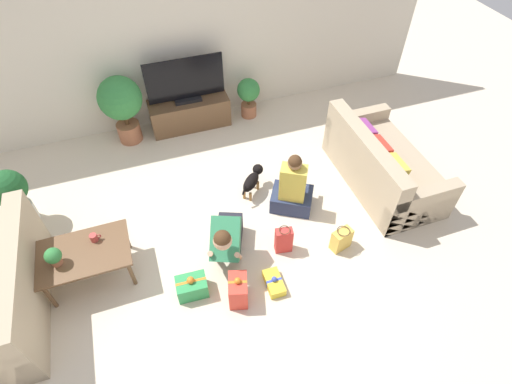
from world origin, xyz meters
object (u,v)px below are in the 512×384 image
(tabletop_plant, at_px, (53,257))
(potted_plant_back_right, at_px, (249,95))
(person_sitting, at_px, (292,190))
(gift_bag_b, at_px, (284,240))
(gift_bag_a, at_px, (341,239))
(dog, at_px, (253,179))
(potted_plant_back_left, at_px, (121,103))
(sofa_right, at_px, (381,166))
(coffee_table, at_px, (84,255))
(person_kneeling, at_px, (227,237))
(tv_console, at_px, (190,113))
(mug, at_px, (94,238))
(gift_box_c, at_px, (192,287))
(tv, at_px, (185,83))
(gift_box_a, at_px, (238,290))
(potted_plant_corner_left, at_px, (11,194))
(gift_box_b, at_px, (274,283))

(tabletop_plant, bearing_deg, potted_plant_back_right, 39.61)
(person_sitting, distance_m, gift_bag_b, 0.71)
(potted_plant_back_right, bearing_deg, person_sitting, -92.96)
(gift_bag_b, bearing_deg, gift_bag_a, -16.00)
(dog, relative_size, tabletop_plant, 1.89)
(potted_plant_back_left, xyz_separation_m, gift_bag_a, (2.13, -2.89, -0.53))
(person_sitting, height_order, gift_bag_a, person_sitting)
(sofa_right, relative_size, gift_bag_b, 4.66)
(coffee_table, height_order, tabletop_plant, tabletop_plant)
(person_kneeling, bearing_deg, tv_console, 108.99)
(tv_console, relative_size, potted_plant_back_right, 1.85)
(tv_console, distance_m, mug, 2.74)
(gift_box_c, bearing_deg, gift_bag_b, 10.26)
(coffee_table, distance_m, dog, 2.24)
(tv, distance_m, potted_plant_back_left, 0.97)
(potted_plant_back_left, height_order, gift_box_c, potted_plant_back_left)
(gift_box_a, relative_size, gift_bag_a, 1.27)
(potted_plant_corner_left, bearing_deg, mug, -47.72)
(potted_plant_back_right, height_order, gift_box_c, potted_plant_back_right)
(coffee_table, relative_size, tv, 0.83)
(tv_console, bearing_deg, potted_plant_corner_left, -152.19)
(person_sitting, bearing_deg, gift_box_a, 75.48)
(potted_plant_corner_left, bearing_deg, potted_plant_back_left, 40.11)
(potted_plant_corner_left, relative_size, gift_box_a, 2.07)
(tabletop_plant, bearing_deg, coffee_table, 12.40)
(potted_plant_back_right, bearing_deg, coffee_table, -138.44)
(potted_plant_back_right, xyz_separation_m, gift_box_a, (-1.16, -3.14, -0.23))
(gift_box_c, bearing_deg, potted_plant_corner_left, 136.45)
(person_kneeling, relative_size, gift_bag_b, 2.14)
(person_kneeling, bearing_deg, dog, 77.78)
(gift_box_a, distance_m, gift_box_b, 0.44)
(gift_box_c, relative_size, mug, 2.85)
(potted_plant_corner_left, relative_size, gift_bag_b, 2.16)
(gift_box_a, bearing_deg, mug, 144.99)
(tv, relative_size, potted_plant_corner_left, 1.40)
(coffee_table, height_order, gift_bag_b, coffee_table)
(gift_bag_b, bearing_deg, coffee_table, 170.32)
(potted_plant_back_right, height_order, gift_bag_a, potted_plant_back_right)
(sofa_right, relative_size, potted_plant_corner_left, 2.15)
(sofa_right, bearing_deg, dog, 77.14)
(potted_plant_back_left, distance_m, mug, 2.28)
(tv, bearing_deg, sofa_right, -44.08)
(potted_plant_corner_left, distance_m, tabletop_plant, 1.27)
(tv_console, relative_size, tabletop_plant, 5.51)
(coffee_table, relative_size, gift_box_a, 2.41)
(mug, height_order, tabletop_plant, tabletop_plant)
(gift_bag_b, bearing_deg, potted_plant_back_right, 80.33)
(potted_plant_corner_left, bearing_deg, person_kneeling, -30.33)
(person_sitting, relative_size, mug, 7.69)
(person_sitting, xyz_separation_m, gift_box_a, (-1.05, -1.04, -0.15))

